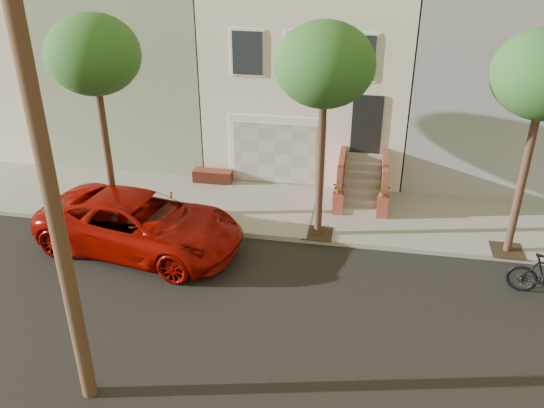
# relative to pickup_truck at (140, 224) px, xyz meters

# --- Properties ---
(ground) EXTENTS (90.00, 90.00, 0.00)m
(ground) POSITION_rel_pickup_truck_xyz_m (4.01, -2.39, -0.83)
(ground) COLOR black
(ground) RESTS_ON ground
(sidewalk) EXTENTS (40.00, 3.70, 0.15)m
(sidewalk) POSITION_rel_pickup_truck_xyz_m (4.01, 2.96, -0.76)
(sidewalk) COLOR gray
(sidewalk) RESTS_ON ground
(house_row) EXTENTS (33.10, 11.70, 7.00)m
(house_row) POSITION_rel_pickup_truck_xyz_m (4.01, 8.80, 2.81)
(house_row) COLOR beige
(house_row) RESTS_ON sidewalk
(tree_left) EXTENTS (2.70, 2.57, 6.30)m
(tree_left) POSITION_rel_pickup_truck_xyz_m (-1.49, 1.51, 4.42)
(tree_left) COLOR #2D2116
(tree_left) RESTS_ON sidewalk
(tree_mid) EXTENTS (2.70, 2.57, 6.30)m
(tree_mid) POSITION_rel_pickup_truck_xyz_m (5.01, 1.51, 4.42)
(tree_mid) COLOR #2D2116
(tree_mid) RESTS_ON sidewalk
(pickup_truck) EXTENTS (6.38, 3.72, 1.67)m
(pickup_truck) POSITION_rel_pickup_truck_xyz_m (0.00, 0.00, 0.00)
(pickup_truck) COLOR #900904
(pickup_truck) RESTS_ON ground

